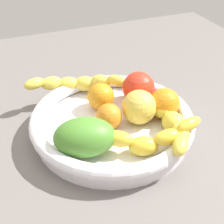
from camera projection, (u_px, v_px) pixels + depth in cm
name	position (u px, v px, depth cm)	size (l,w,h in cm)	color
kitchen_counter	(112.00, 138.00, 68.03)	(120.00, 120.00, 3.00)	slate
fruit_bowl	(112.00, 123.00, 65.67)	(33.22, 33.22, 5.02)	white
banana_draped_left	(143.00, 137.00, 57.66)	(21.69, 10.74, 5.61)	yellow
banana_draped_right	(77.00, 83.00, 73.31)	(22.54, 10.64, 4.91)	yellow
banana_arching_top	(169.00, 121.00, 62.14)	(8.23, 21.17, 4.84)	yellow
orange_front	(102.00, 96.00, 69.07)	(5.81, 5.81, 5.81)	orange
orange_mid_left	(109.00, 117.00, 63.49)	(5.27, 5.27, 5.27)	orange
orange_mid_right	(164.00, 104.00, 66.19)	(6.47, 6.47, 6.47)	orange
mango_green	(85.00, 137.00, 57.10)	(11.26, 8.04, 6.86)	#4D8C2E
tomato_red	(139.00, 88.00, 70.69)	(7.16, 7.16, 7.16)	red
apple_yellow	(139.00, 107.00, 64.62)	(7.05, 7.05, 7.05)	#EBCA50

